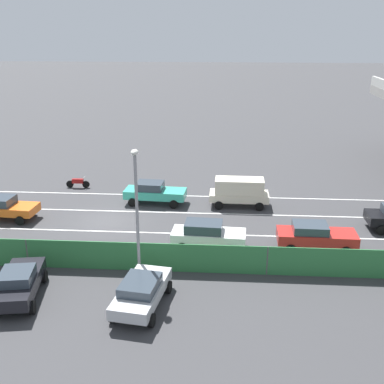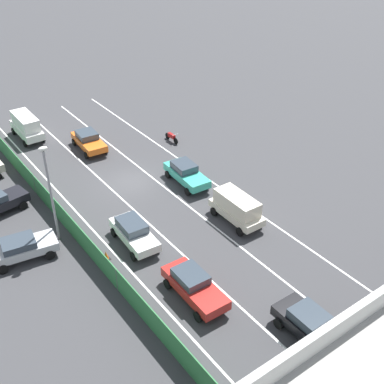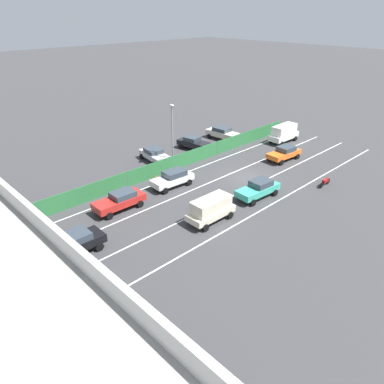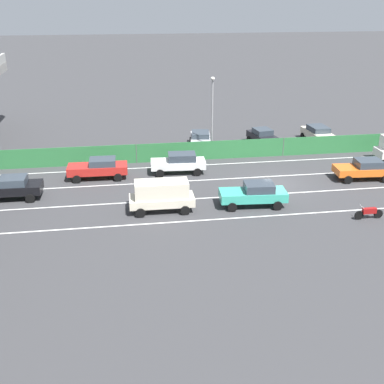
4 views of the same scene
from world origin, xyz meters
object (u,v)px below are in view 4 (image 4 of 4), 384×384
Objects in this scene: car_van_cream at (162,194)px; parked_wagon_silver at (200,139)px; motorcycle at (369,212)px; parked_sedan_dark at (263,137)px; car_sedan_red at (99,168)px; street_lamp at (212,109)px; car_sedan_black at (10,187)px; parked_sedan_cream at (318,134)px; car_sedan_white at (179,162)px; car_taxi_teal at (254,193)px; car_taxi_orange at (364,168)px; traffic_cone at (171,161)px.

car_van_cream reaches higher than parked_wagon_silver.
motorcycle is 0.43× the size of parked_sedan_dark.
car_van_cream reaches higher than parked_sedan_dark.
car_van_cream is at bearing -147.90° from car_sedan_red.
car_sedan_black is at bearing 115.04° from street_lamp.
street_lamp reaches higher than car_sedan_red.
parked_wagon_silver is (0.13, 11.69, -0.06)m from parked_sedan_cream.
car_sedan_black is at bearing 114.54° from parked_sedan_dark.
car_sedan_black reaches higher than car_sedan_red.
car_sedan_black is 1.00× the size of parked_wagon_silver.
car_taxi_teal is at bearing -149.69° from car_sedan_white.
car_van_cream reaches higher than car_taxi_orange.
street_lamp is (11.16, -5.54, 3.10)m from car_van_cream.
car_taxi_orange is 15.81m from traffic_cone.
motorcycle is at bearing 168.59° from parked_sedan_cream.
car_sedan_red is 7.41× the size of traffic_cone.
parked_wagon_silver is 5.41m from traffic_cone.
car_sedan_white is 1.03× the size of car_van_cream.
parked_sedan_dark is (-0.20, 5.61, -0.03)m from parked_sedan_cream.
car_sedan_black is at bearing 70.66° from car_van_cream.
parked_wagon_silver is (13.83, -4.97, -0.34)m from car_van_cream.
car_sedan_white is 0.96× the size of parked_sedan_cream.
car_taxi_teal is 1.07× the size of car_van_cream.
car_sedan_red reaches higher than car_taxi_orange.
traffic_cone is at bearing -10.18° from car_van_cream.
car_taxi_teal is 6.39m from car_van_cream.
car_taxi_teal is 17.29m from car_sedan_black.
parked_wagon_silver is at bearing 12.08° from street_lamp.
parked_sedan_cream is at bearing -36.62° from car_taxi_teal.
parked_wagon_silver is (6.89, -9.32, -0.04)m from car_sedan_red.
car_van_cream is 13.65m from motorcycle.
parked_wagon_silver is at bearing -23.47° from car_sedan_white.
car_van_cream is 9.74m from traffic_cone.
street_lamp is at bearing 113.07° from parked_sedan_dark.
traffic_cone is (2.60, -6.07, -0.60)m from car_sedan_red.
traffic_cone is (-4.16, 14.94, -0.63)m from parked_sedan_cream.
street_lamp is at bearing 27.98° from motorcycle.
car_taxi_teal is at bearing 110.54° from car_taxi_orange.
car_taxi_orange is at bearing 178.29° from parked_sedan_cream.
parked_sedan_cream is (17.01, -3.43, 0.47)m from motorcycle.
traffic_cone is (5.86, -12.19, -0.60)m from car_sedan_black.
car_taxi_teal reaches higher than parked_sedan_dark.
parked_sedan_dark is at bearing -66.93° from street_lamp.
car_sedan_black is at bearing 73.58° from motorcycle.
parked_sedan_cream is 1.04× the size of parked_sedan_dark.
street_lamp reaches higher than car_sedan_black.
street_lamp reaches higher than traffic_cone.
car_taxi_teal is 7.56m from motorcycle.
car_van_cream reaches higher than car_sedan_white.
traffic_cone is at bearing 105.56° from parked_sedan_cream.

